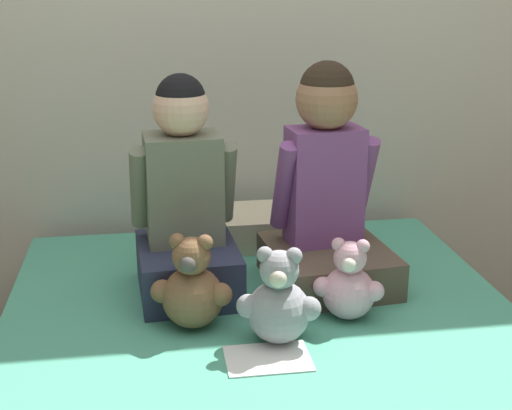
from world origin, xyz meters
The scene contains 8 objects.
wall_behind_bed centered at (0.00, 1.08, 1.25)m, with size 8.00×0.06×2.50m.
child_on_left centered at (-0.20, 0.47, 0.72)m, with size 0.32×0.36×0.64m.
child_on_right centered at (0.23, 0.47, 0.73)m, with size 0.39×0.41×0.67m.
teddy_bear_held_by_left_child centered at (-0.20, 0.23, 0.57)m, with size 0.21×0.17×0.26m.
teddy_bear_held_by_right_child centered at (0.23, 0.21, 0.56)m, with size 0.19×0.15×0.23m.
teddy_bear_between_children centered at (0.02, 0.11, 0.57)m, with size 0.21×0.16×0.26m.
pillow_at_headboard centered at (0.00, 0.83, 0.51)m, with size 0.56×0.26×0.11m.
sign_card centered at (-0.03, 0.02, 0.46)m, with size 0.21×0.15×0.00m.
Camera 1 is at (-0.29, -1.51, 1.37)m, focal length 50.00 mm.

